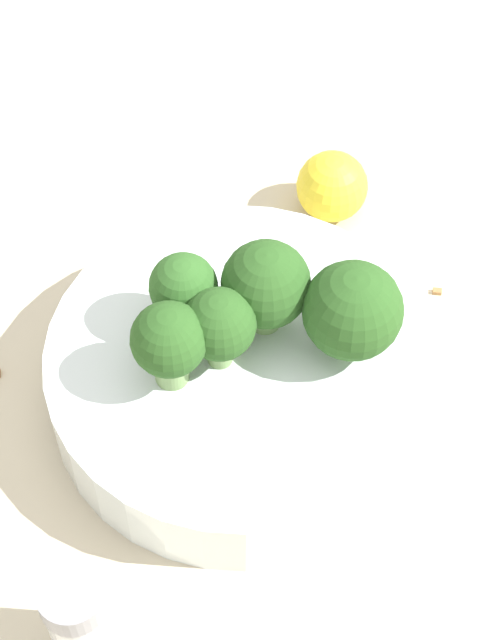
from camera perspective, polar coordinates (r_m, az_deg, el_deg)
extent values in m
plane|color=beige|center=(0.59, 0.00, -4.09)|extent=(3.00, 3.00, 0.00)
cylinder|color=silver|center=(0.58, 0.00, -2.94)|extent=(0.21, 0.21, 0.04)
cylinder|color=#84AD66|center=(0.56, 1.35, 0.63)|extent=(0.02, 0.02, 0.02)
sphere|color=#28511E|center=(0.54, 1.39, 1.92)|extent=(0.05, 0.05, 0.05)
cylinder|color=#84AD66|center=(0.56, -2.96, 0.61)|extent=(0.02, 0.02, 0.02)
sphere|color=#2D5B23|center=(0.54, -3.04, 1.78)|extent=(0.04, 0.04, 0.04)
cylinder|color=#7A9E5B|center=(0.54, -1.05, -1.46)|extent=(0.01, 0.01, 0.02)
sphere|color=#28511E|center=(0.53, -1.08, -0.30)|extent=(0.04, 0.04, 0.04)
cylinder|color=#7A9E5B|center=(0.54, -3.86, -1.94)|extent=(0.02, 0.02, 0.03)
sphere|color=#28511E|center=(0.53, -3.98, -0.71)|extent=(0.04, 0.04, 0.04)
cylinder|color=#8EB770|center=(0.55, 5.86, -0.72)|extent=(0.02, 0.02, 0.02)
sphere|color=#28511E|center=(0.54, 6.03, 0.51)|extent=(0.05, 0.05, 0.05)
cylinder|color=silver|center=(0.51, -8.44, -15.78)|extent=(0.03, 0.03, 0.05)
cylinder|color=gray|center=(0.48, -8.93, -14.36)|extent=(0.03, 0.03, 0.01)
sphere|color=yellow|center=(0.66, 4.93, 7.11)|extent=(0.04, 0.04, 0.04)
cube|color=olive|center=(0.64, 10.49, 1.58)|extent=(0.01, 0.01, 0.01)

